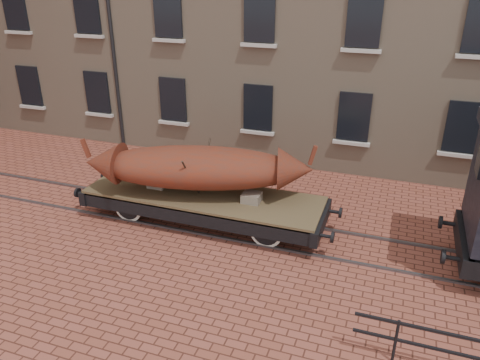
% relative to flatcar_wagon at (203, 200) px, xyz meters
% --- Properties ---
extents(ground, '(90.00, 90.00, 0.00)m').
position_rel_flatcar_wagon_xyz_m(ground, '(2.60, 0.00, -0.74)').
color(ground, brown).
extents(rail_track, '(30.00, 1.52, 0.06)m').
position_rel_flatcar_wagon_xyz_m(rail_track, '(2.60, 0.00, -0.71)').
color(rail_track, '#59595E').
rests_on(rail_track, ground).
extents(flatcar_wagon, '(7.86, 2.13, 1.19)m').
position_rel_flatcar_wagon_xyz_m(flatcar_wagon, '(0.00, 0.00, 0.00)').
color(flatcar_wagon, '#4C3B2B').
rests_on(flatcar_wagon, ground).
extents(iron_boat, '(6.62, 3.22, 1.59)m').
position_rel_flatcar_wagon_xyz_m(iron_boat, '(-0.14, -0.00, 1.01)').
color(iron_boat, maroon).
rests_on(iron_boat, flatcar_wagon).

